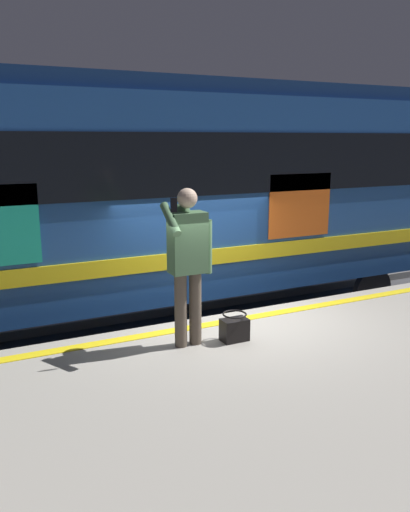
% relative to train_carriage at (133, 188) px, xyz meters
% --- Properties ---
extents(ground_plane, '(26.04, 26.04, 0.00)m').
position_rel_train_carriage_xyz_m(ground_plane, '(-0.45, 2.39, -2.59)').
color(ground_plane, '#3D3D3F').
extents(platform, '(17.36, 4.23, 1.08)m').
position_rel_train_carriage_xyz_m(platform, '(-0.45, 4.50, -2.05)').
color(platform, '#9E998E').
rests_on(platform, ground).
extents(safety_line, '(17.01, 0.16, 0.01)m').
position_rel_train_carriage_xyz_m(safety_line, '(-0.45, 2.69, -1.50)').
color(safety_line, yellow).
rests_on(safety_line, platform).
extents(track_rail_near, '(22.57, 0.08, 0.16)m').
position_rel_train_carriage_xyz_m(track_rail_near, '(-0.45, 0.71, -2.51)').
color(track_rail_near, slate).
rests_on(track_rail_near, ground).
extents(track_rail_far, '(22.57, 0.08, 0.16)m').
position_rel_train_carriage_xyz_m(track_rail_far, '(-0.45, -0.72, -2.51)').
color(track_rail_far, slate).
rests_on(track_rail_far, ground).
extents(train_carriage, '(13.23, 2.91, 4.10)m').
position_rel_train_carriage_xyz_m(train_carriage, '(0.00, 0.00, 0.00)').
color(train_carriage, '#1E478C').
rests_on(train_carriage, ground).
extents(passenger, '(0.57, 0.55, 1.79)m').
position_rel_train_carriage_xyz_m(passenger, '(0.42, 3.15, -0.45)').
color(passenger, brown).
rests_on(passenger, platform).
extents(handbag, '(0.31, 0.28, 0.33)m').
position_rel_train_carriage_xyz_m(handbag, '(-0.11, 3.28, -1.36)').
color(handbag, black).
rests_on(handbag, platform).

